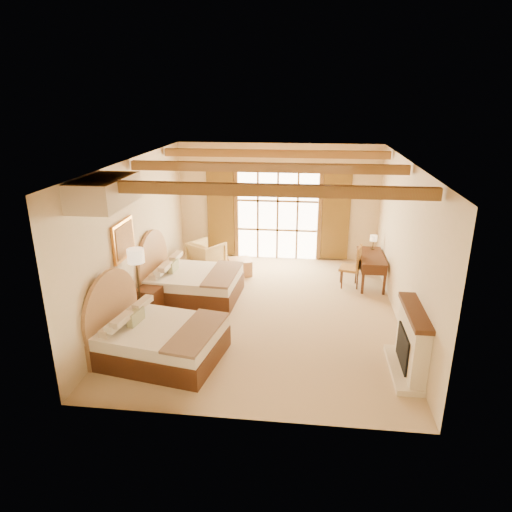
# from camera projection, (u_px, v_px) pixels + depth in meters

# --- Properties ---
(floor) EXTENTS (7.00, 7.00, 0.00)m
(floor) POSITION_uv_depth(u_px,v_px,m) (265.00, 311.00, 9.84)
(floor) COLOR tan
(floor) RESTS_ON ground
(wall_back) EXTENTS (5.50, 0.00, 5.50)m
(wall_back) POSITION_uv_depth(u_px,v_px,m) (278.00, 202.00, 12.58)
(wall_back) COLOR beige
(wall_back) RESTS_ON ground
(wall_left) EXTENTS (0.00, 7.00, 7.00)m
(wall_left) POSITION_uv_depth(u_px,v_px,m) (136.00, 236.00, 9.60)
(wall_left) COLOR beige
(wall_left) RESTS_ON ground
(wall_right) EXTENTS (0.00, 7.00, 7.00)m
(wall_right) POSITION_uv_depth(u_px,v_px,m) (404.00, 245.00, 9.01)
(wall_right) COLOR beige
(wall_right) RESTS_ON ground
(ceiling) EXTENTS (7.00, 7.00, 0.00)m
(ceiling) POSITION_uv_depth(u_px,v_px,m) (266.00, 161.00, 8.77)
(ceiling) COLOR #B97834
(ceiling) RESTS_ON ground
(ceiling_beams) EXTENTS (5.39, 4.60, 0.18)m
(ceiling_beams) POSITION_uv_depth(u_px,v_px,m) (266.00, 167.00, 8.81)
(ceiling_beams) COLOR brown
(ceiling_beams) RESTS_ON ceiling
(french_doors) EXTENTS (3.95, 0.08, 2.60)m
(french_doors) POSITION_uv_depth(u_px,v_px,m) (278.00, 215.00, 12.64)
(french_doors) COLOR white
(french_doors) RESTS_ON ground
(fireplace) EXTENTS (0.46, 1.40, 1.16)m
(fireplace) POSITION_uv_depth(u_px,v_px,m) (411.00, 345.00, 7.51)
(fireplace) COLOR beige
(fireplace) RESTS_ON ground
(painting) EXTENTS (0.06, 0.95, 0.75)m
(painting) POSITION_uv_depth(u_px,v_px,m) (124.00, 240.00, 8.85)
(painting) COLOR orange
(painting) RESTS_ON wall_left
(canopy_valance) EXTENTS (0.70, 1.40, 0.45)m
(canopy_valance) POSITION_uv_depth(u_px,v_px,m) (104.00, 192.00, 7.24)
(canopy_valance) COLOR beige
(canopy_valance) RESTS_ON ceiling
(bed_near) EXTENTS (2.29, 1.87, 1.34)m
(bed_near) POSITION_uv_depth(u_px,v_px,m) (153.00, 337.00, 7.99)
(bed_near) COLOR #462A15
(bed_near) RESTS_ON floor
(bed_far) EXTENTS (2.13, 1.67, 1.34)m
(bed_far) POSITION_uv_depth(u_px,v_px,m) (187.00, 280.00, 10.41)
(bed_far) COLOR #462A15
(bed_far) RESTS_ON floor
(nightstand) EXTENTS (0.54, 0.54, 0.57)m
(nightstand) POSITION_uv_depth(u_px,v_px,m) (149.00, 301.00, 9.67)
(nightstand) COLOR #462A15
(nightstand) RESTS_ON floor
(floor_lamp) EXTENTS (0.33, 0.33, 1.56)m
(floor_lamp) POSITION_uv_depth(u_px,v_px,m) (136.00, 260.00, 8.98)
(floor_lamp) COLOR #352918
(floor_lamp) RESTS_ON floor
(armchair) EXTENTS (1.11, 1.12, 0.74)m
(armchair) POSITION_uv_depth(u_px,v_px,m) (207.00, 255.00, 12.15)
(armchair) COLOR tan
(armchair) RESTS_ON floor
(ottoman) EXTENTS (0.71, 0.71, 0.40)m
(ottoman) POSITION_uv_depth(u_px,v_px,m) (240.00, 267.00, 11.80)
(ottoman) COLOR #A47248
(ottoman) RESTS_ON floor
(desk) EXTENTS (0.59, 1.38, 0.74)m
(desk) POSITION_uv_depth(u_px,v_px,m) (371.00, 268.00, 11.15)
(desk) COLOR #462A15
(desk) RESTS_ON floor
(desk_chair) EXTENTS (0.56, 0.56, 1.04)m
(desk_chair) POSITION_uv_depth(u_px,v_px,m) (350.00, 274.00, 11.02)
(desk_chair) COLOR #AF873D
(desk_chair) RESTS_ON floor
(desk_lamp) EXTENTS (0.18, 0.18, 0.36)m
(desk_lamp) POSITION_uv_depth(u_px,v_px,m) (374.00, 239.00, 11.39)
(desk_lamp) COLOR #352918
(desk_lamp) RESTS_ON desk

